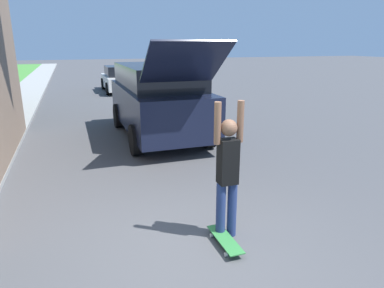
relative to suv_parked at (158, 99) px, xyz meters
name	(u,v)px	position (x,y,z in m)	size (l,w,h in m)	color
ground_plane	(192,249)	(-1.00, -5.76, -1.11)	(120.00, 120.00, 0.00)	#49494C
suv_parked	(158,99)	(0.00, 0.00, 0.00)	(2.13, 5.59, 2.68)	black
car_down_street	(121,79)	(0.44, 10.33, -0.42)	(1.97, 4.14, 1.42)	silver
skateboarder	(228,170)	(-0.44, -5.60, -0.12)	(0.41, 0.22, 1.91)	navy
skateboard	(225,240)	(-0.55, -5.81, -1.02)	(0.22, 0.77, 0.10)	#337F3D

